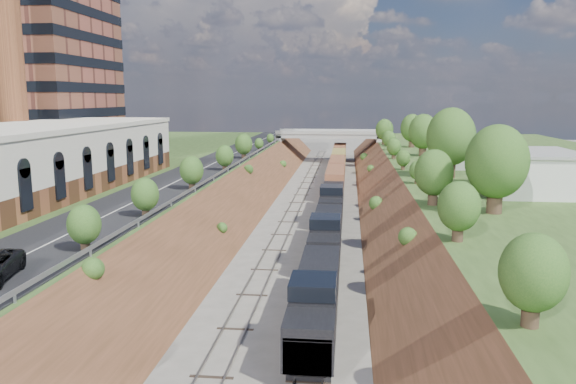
% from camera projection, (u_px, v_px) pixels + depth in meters
% --- Properties ---
extents(platform_left, '(44.00, 180.00, 5.00)m').
position_uv_depth(platform_left, '(60.00, 193.00, 73.41)').
color(platform_left, '#344C1F').
rests_on(platform_left, ground).
extents(embankment_left, '(10.00, 180.00, 10.00)m').
position_uv_depth(embankment_left, '(225.00, 215.00, 71.51)').
color(embankment_left, brown).
rests_on(embankment_left, ground).
extents(embankment_right, '(10.00, 180.00, 10.00)m').
position_uv_depth(embankment_right, '(400.00, 219.00, 69.19)').
color(embankment_right, brown).
rests_on(embankment_right, ground).
extents(rail_left_track, '(1.58, 180.00, 0.18)m').
position_uv_depth(rail_left_track, '(291.00, 216.00, 70.61)').
color(rail_left_track, gray).
rests_on(rail_left_track, ground).
extents(rail_right_track, '(1.58, 180.00, 0.18)m').
position_uv_depth(rail_right_track, '(332.00, 217.00, 70.06)').
color(rail_right_track, gray).
rests_on(rail_right_track, ground).
extents(road, '(8.00, 180.00, 0.10)m').
position_uv_depth(road, '(190.00, 175.00, 71.14)').
color(road, black).
rests_on(road, platform_left).
extents(guardrail, '(0.10, 171.00, 0.70)m').
position_uv_depth(guardrail, '(221.00, 172.00, 70.43)').
color(guardrail, '#99999E').
rests_on(guardrail, platform_left).
extents(smokestack, '(3.20, 3.20, 40.00)m').
position_uv_depth(smokestack, '(6.00, 10.00, 66.07)').
color(smokestack, brown).
rests_on(smokestack, platform_left).
extents(overpass, '(24.50, 8.30, 7.40)m').
position_uv_depth(overpass, '(329.00, 141.00, 130.32)').
color(overpass, gray).
rests_on(overpass, ground).
extents(white_building_near, '(9.00, 12.00, 4.00)m').
position_uv_depth(white_building_near, '(530.00, 173.00, 58.86)').
color(white_building_near, silver).
rests_on(white_building_near, platform_right).
extents(white_building_far, '(8.00, 10.00, 3.60)m').
position_uv_depth(white_building_far, '(478.00, 154.00, 80.52)').
color(white_building_far, silver).
rests_on(white_building_far, platform_right).
extents(tree_right_large, '(5.25, 5.25, 7.61)m').
position_uv_depth(tree_right_large, '(497.00, 162.00, 47.39)').
color(tree_right_large, '#473323').
rests_on(tree_right_large, platform_right).
extents(tree_left_crest, '(2.45, 2.45, 3.55)m').
position_uv_depth(tree_left_crest, '(53.00, 239.00, 31.21)').
color(tree_left_crest, '#473323').
rests_on(tree_left_crest, platform_left).
extents(freight_train, '(2.70, 109.77, 4.55)m').
position_uv_depth(freight_train, '(335.00, 182.00, 84.09)').
color(freight_train, black).
rests_on(freight_train, ground).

